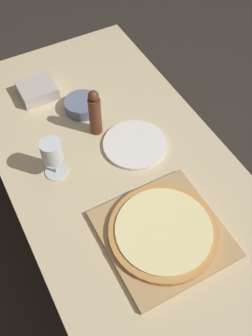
{
  "coord_description": "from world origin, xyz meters",
  "views": [
    {
      "loc": [
        -0.38,
        -0.67,
        1.84
      ],
      "look_at": [
        -0.01,
        0.02,
        0.78
      ],
      "focal_mm": 42.0,
      "sensor_mm": 36.0,
      "label": 1
    }
  ],
  "objects_px": {
    "pizza": "(163,231)",
    "pepper_mill": "(94,114)",
    "small_bowl": "(82,105)",
    "wine_glass": "(52,153)"
  },
  "relations": [
    {
      "from": "small_bowl",
      "to": "pepper_mill",
      "type": "bearing_deg",
      "value": -92.55
    },
    {
      "from": "pizza",
      "to": "pepper_mill",
      "type": "xyz_separation_m",
      "value": [
        0.0,
        0.49,
        0.07
      ]
    },
    {
      "from": "wine_glass",
      "to": "small_bowl",
      "type": "relative_size",
      "value": 1.16
    },
    {
      "from": "pizza",
      "to": "wine_glass",
      "type": "height_order",
      "value": "wine_glass"
    },
    {
      "from": "wine_glass",
      "to": "small_bowl",
      "type": "xyz_separation_m",
      "value": [
        0.21,
        0.24,
        -0.09
      ]
    },
    {
      "from": "pizza",
      "to": "wine_glass",
      "type": "xyz_separation_m",
      "value": [
        -0.2,
        0.39,
        0.08
      ]
    },
    {
      "from": "wine_glass",
      "to": "small_bowl",
      "type": "bearing_deg",
      "value": 48.51
    },
    {
      "from": "pizza",
      "to": "wine_glass",
      "type": "distance_m",
      "value": 0.44
    },
    {
      "from": "pizza",
      "to": "pepper_mill",
      "type": "bearing_deg",
      "value": 89.58
    },
    {
      "from": "pizza",
      "to": "small_bowl",
      "type": "relative_size",
      "value": 2.52
    }
  ]
}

